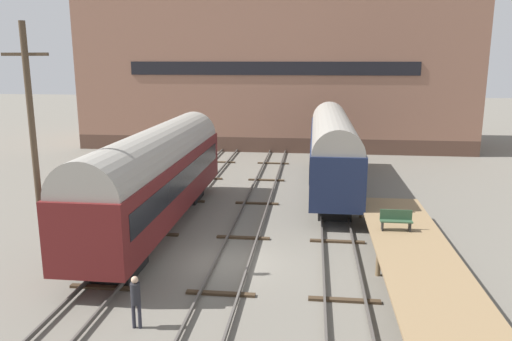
% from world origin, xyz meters
% --- Properties ---
extents(ground_plane, '(200.00, 200.00, 0.00)m').
position_xyz_m(ground_plane, '(0.00, 0.00, 0.00)').
color(ground_plane, '#6B665B').
extents(track_left, '(2.60, 60.00, 0.26)m').
position_xyz_m(track_left, '(-4.54, 0.00, 0.14)').
color(track_left, '#4C4742').
rests_on(track_left, ground).
extents(track_middle, '(2.60, 60.00, 0.26)m').
position_xyz_m(track_middle, '(0.00, 0.00, 0.14)').
color(track_middle, '#4C4742').
rests_on(track_middle, ground).
extents(track_right, '(2.60, 60.00, 0.26)m').
position_xyz_m(track_right, '(4.54, 0.00, 0.14)').
color(track_right, '#4C4742').
rests_on(track_right, ground).
extents(train_car_maroon, '(3.02, 16.91, 5.21)m').
position_xyz_m(train_car_maroon, '(-4.54, 3.97, 2.96)').
color(train_car_maroon, black).
rests_on(train_car_maroon, ground).
extents(train_car_navy, '(2.86, 17.29, 5.21)m').
position_xyz_m(train_car_navy, '(4.54, 12.96, 2.98)').
color(train_car_navy, black).
rests_on(train_car_navy, ground).
extents(station_platform, '(3.13, 15.52, 1.12)m').
position_xyz_m(station_platform, '(7.43, -0.58, 1.04)').
color(station_platform, '#8C704C').
rests_on(station_platform, ground).
extents(bench, '(1.40, 0.40, 0.91)m').
position_xyz_m(bench, '(7.03, 1.89, 1.61)').
color(bench, '#2D4C33').
rests_on(bench, station_platform).
extents(person_worker, '(0.32, 0.32, 1.80)m').
position_xyz_m(person_worker, '(-2.27, -5.61, 1.09)').
color(person_worker, '#282833').
rests_on(person_worker, ground).
extents(utility_pole, '(1.80, 0.24, 9.92)m').
position_xyz_m(utility_pole, '(-7.32, -2.13, 5.12)').
color(utility_pole, '#473828').
rests_on(utility_pole, ground).
extents(warehouse_building, '(37.56, 12.46, 14.12)m').
position_xyz_m(warehouse_building, '(-0.62, 32.27, 7.06)').
color(warehouse_building, brown).
rests_on(warehouse_building, ground).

